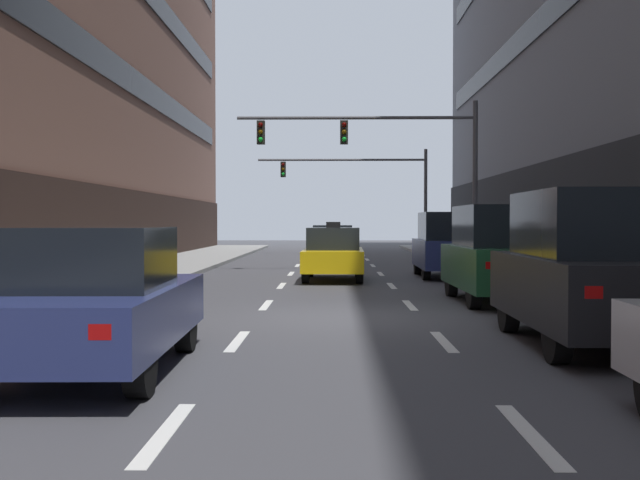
{
  "coord_description": "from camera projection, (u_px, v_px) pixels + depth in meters",
  "views": [
    {
      "loc": [
        -0.13,
        -14.46,
        1.77
      ],
      "look_at": [
        -0.62,
        17.49,
        1.03
      ],
      "focal_mm": 43.53,
      "sensor_mm": 36.0,
      "label": 1
    }
  ],
  "objects": [
    {
      "name": "ground_plane",
      "position": [
        339.0,
        317.0,
        14.49
      ],
      "size": [
        120.0,
        120.0,
        0.0
      ],
      "primitive_type": "plane",
      "color": "#424247"
    },
    {
      "name": "lane_stripe_l1_s2",
      "position": [
        165.0,
        432.0,
        6.52
      ],
      "size": [
        0.16,
        2.0,
        0.01
      ],
      "primitive_type": "cube",
      "color": "silver",
      "rests_on": "ground"
    },
    {
      "name": "lane_stripe_l1_s3",
      "position": [
        238.0,
        341.0,
        11.52
      ],
      "size": [
        0.16,
        2.0,
        0.01
      ],
      "primitive_type": "cube",
      "color": "silver",
      "rests_on": "ground"
    },
    {
      "name": "lane_stripe_l1_s4",
      "position": [
        266.0,
        305.0,
        16.52
      ],
      "size": [
        0.16,
        2.0,
        0.01
      ],
      "primitive_type": "cube",
      "color": "silver",
      "rests_on": "ground"
    },
    {
      "name": "lane_stripe_l1_s5",
      "position": [
        282.0,
        286.0,
        21.51
      ],
      "size": [
        0.16,
        2.0,
        0.01
      ],
      "primitive_type": "cube",
      "color": "silver",
      "rests_on": "ground"
    },
    {
      "name": "lane_stripe_l1_s6",
      "position": [
        291.0,
        274.0,
        26.51
      ],
      "size": [
        0.16,
        2.0,
        0.01
      ],
      "primitive_type": "cube",
      "color": "silver",
      "rests_on": "ground"
    },
    {
      "name": "lane_stripe_l1_s7",
      "position": [
        298.0,
        265.0,
        31.51
      ],
      "size": [
        0.16,
        2.0,
        0.01
      ],
      "primitive_type": "cube",
      "color": "silver",
      "rests_on": "ground"
    },
    {
      "name": "lane_stripe_l1_s8",
      "position": [
        302.0,
        259.0,
        36.51
      ],
      "size": [
        0.16,
        2.0,
        0.01
      ],
      "primitive_type": "cube",
      "color": "silver",
      "rests_on": "ground"
    },
    {
      "name": "lane_stripe_l1_s9",
      "position": [
        306.0,
        255.0,
        41.51
      ],
      "size": [
        0.16,
        2.0,
        0.01
      ],
      "primitive_type": "cube",
      "color": "silver",
      "rests_on": "ground"
    },
    {
      "name": "lane_stripe_l1_s10",
      "position": [
        309.0,
        251.0,
        46.51
      ],
      "size": [
        0.16,
        2.0,
        0.01
      ],
      "primitive_type": "cube",
      "color": "silver",
      "rests_on": "ground"
    },
    {
      "name": "lane_stripe_l2_s2",
      "position": [
        530.0,
        434.0,
        6.47
      ],
      "size": [
        0.16,
        2.0,
        0.01
      ],
      "primitive_type": "cube",
      "color": "silver",
      "rests_on": "ground"
    },
    {
      "name": "lane_stripe_l2_s3",
      "position": [
        444.0,
        341.0,
        11.47
      ],
      "size": [
        0.16,
        2.0,
        0.01
      ],
      "primitive_type": "cube",
      "color": "silver",
      "rests_on": "ground"
    },
    {
      "name": "lane_stripe_l2_s4",
      "position": [
        410.0,
        305.0,
        16.47
      ],
      "size": [
        0.16,
        2.0,
        0.01
      ],
      "primitive_type": "cube",
      "color": "silver",
      "rests_on": "ground"
    },
    {
      "name": "lane_stripe_l2_s5",
      "position": [
        392.0,
        286.0,
        21.47
      ],
      "size": [
        0.16,
        2.0,
        0.01
      ],
      "primitive_type": "cube",
      "color": "silver",
      "rests_on": "ground"
    },
    {
      "name": "lane_stripe_l2_s6",
      "position": [
        380.0,
        274.0,
        26.47
      ],
      "size": [
        0.16,
        2.0,
        0.01
      ],
      "primitive_type": "cube",
      "color": "silver",
      "rests_on": "ground"
    },
    {
      "name": "lane_stripe_l2_s7",
      "position": [
        373.0,
        265.0,
        31.46
      ],
      "size": [
        0.16,
        2.0,
        0.01
      ],
      "primitive_type": "cube",
      "color": "silver",
      "rests_on": "ground"
    },
    {
      "name": "lane_stripe_l2_s8",
      "position": [
        367.0,
        260.0,
        36.46
      ],
      "size": [
        0.16,
        2.0,
        0.01
      ],
      "primitive_type": "cube",
      "color": "silver",
      "rests_on": "ground"
    },
    {
      "name": "lane_stripe_l2_s9",
      "position": [
        363.0,
        255.0,
        41.46
      ],
      "size": [
        0.16,
        2.0,
        0.01
      ],
      "primitive_type": "cube",
      "color": "silver",
      "rests_on": "ground"
    },
    {
      "name": "lane_stripe_l2_s10",
      "position": [
        360.0,
        251.0,
        46.46
      ],
      "size": [
        0.16,
        2.0,
        0.01
      ],
      "primitive_type": "cube",
      "color": "silver",
      "rests_on": "ground"
    },
    {
      "name": "car_driving_0",
      "position": [
        333.0,
        245.0,
        32.43
      ],
      "size": [
        1.85,
        4.38,
        1.64
      ],
      "color": "black",
      "rests_on": "ground"
    },
    {
      "name": "car_driving_1",
      "position": [
        95.0,
        301.0,
        9.12
      ],
      "size": [
        2.03,
        4.61,
        1.71
      ],
      "color": "black",
      "rests_on": "ground"
    },
    {
      "name": "taxi_driving_2",
      "position": [
        333.0,
        254.0,
        23.55
      ],
      "size": [
        1.87,
        4.3,
        1.78
      ],
      "color": "black",
      "rests_on": "ground"
    },
    {
      "name": "car_parked_1",
      "position": [
        589.0,
        269.0,
        11.03
      ],
      "size": [
        1.97,
        4.6,
        2.22
      ],
      "color": "black",
      "rests_on": "ground"
    },
    {
      "name": "car_parked_2",
      "position": [
        498.0,
        254.0,
        17.06
      ],
      "size": [
        1.91,
        4.43,
        2.13
      ],
      "color": "black",
      "rests_on": "ground"
    },
    {
      "name": "car_parked_3",
      "position": [
        446.0,
        245.0,
        24.84
      ],
      "size": [
        1.85,
        4.32,
        2.08
      ],
      "color": "black",
      "rests_on": "ground"
    },
    {
      "name": "traffic_signal_0",
      "position": [
        389.0,
        150.0,
        27.68
      ],
      "size": [
        8.6,
        0.35,
        5.95
      ],
      "color": "#4C4C51",
      "rests_on": "sidewalk_right"
    },
    {
      "name": "traffic_signal_1",
      "position": [
        370.0,
        181.0,
        42.29
      ],
      "size": [
        9.25,
        0.35,
        5.61
      ],
      "color": "#4C4C51",
      "rests_on": "sidewalk_right"
    },
    {
      "name": "pedestrian_0",
      "position": [
        588.0,
        251.0,
        18.81
      ],
      "size": [
        0.37,
        0.43,
        1.61
      ],
      "color": "brown",
      "rests_on": "sidewalk_right"
    }
  ]
}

